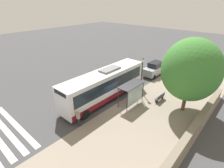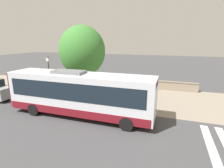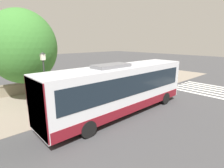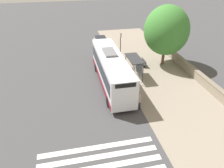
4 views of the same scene
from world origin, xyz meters
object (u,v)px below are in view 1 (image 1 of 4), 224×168
object	(u,v)px
bus	(105,85)
bus_shelter	(132,88)
shade_tree	(191,70)
parked_car_behind_bus	(155,69)
bench	(160,97)
street_lamp_near	(142,72)
pedestrian	(78,117)

from	to	relation	value
bus	bus_shelter	bearing A→B (deg)	-160.99
shade_tree	parked_car_behind_bus	distance (m)	10.81
bench	shade_tree	bearing A→B (deg)	178.88
bus	street_lamp_near	distance (m)	5.13
street_lamp_near	shade_tree	xyz separation A→B (m)	(-5.94, 0.60, 2.02)
shade_tree	bench	bearing A→B (deg)	-1.12
pedestrian	shade_tree	distance (m)	12.04
pedestrian	parked_car_behind_bus	distance (m)	16.33
bench	parked_car_behind_bus	size ratio (longest dim) A/B	0.39
bus_shelter	pedestrian	bearing A→B (deg)	76.07
bus_shelter	bench	xyz separation A→B (m)	(-2.10, -2.91, -1.61)
shade_tree	street_lamp_near	bearing A→B (deg)	-5.73
bench	bus_shelter	bearing A→B (deg)	54.13
street_lamp_near	parked_car_behind_bus	size ratio (longest dim) A/B	1.00
pedestrian	bench	distance (m)	10.17
bus_shelter	parked_car_behind_bus	size ratio (longest dim) A/B	0.74
street_lamp_near	parked_car_behind_bus	distance (m)	6.71
bench	parked_car_behind_bus	distance (m)	8.27
bus_shelter	pedestrian	world-z (taller)	bus_shelter
bus	bench	bearing A→B (deg)	-142.94
street_lamp_near	parked_car_behind_bus	world-z (taller)	street_lamp_near
street_lamp_near	shade_tree	distance (m)	6.30
bus_shelter	street_lamp_near	distance (m)	3.65
bench	pedestrian	bearing A→B (deg)	68.48
bus	parked_car_behind_bus	xyz separation A→B (m)	(-0.72, -10.88, -0.92)
bus	pedestrian	distance (m)	5.73
pedestrian	street_lamp_near	distance (m)	10.15
parked_car_behind_bus	bench	bearing A→B (deg)	123.84
bus	shade_tree	size ratio (longest dim) A/B	1.52
bus_shelter	street_lamp_near	world-z (taller)	street_lamp_near
bus	shade_tree	distance (m)	9.49
bench	shade_tree	xyz separation A→B (m)	(-2.83, 0.06, 4.27)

